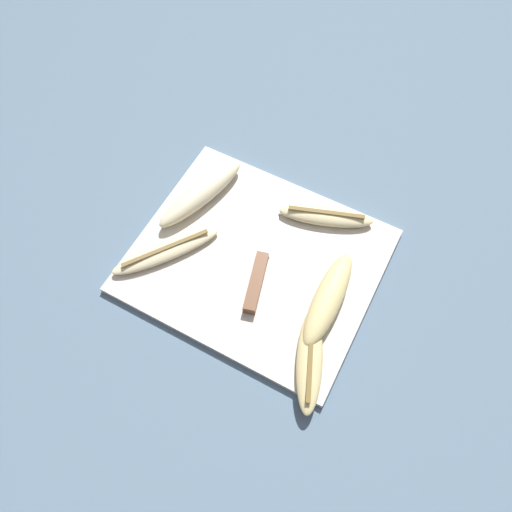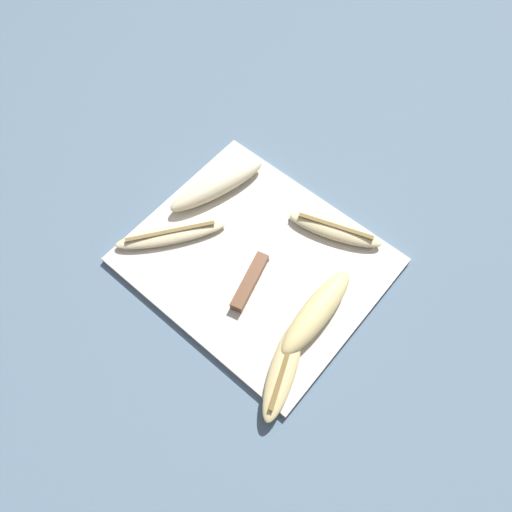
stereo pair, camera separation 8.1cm
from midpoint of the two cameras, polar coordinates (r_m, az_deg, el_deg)
The scene contains 8 objects.
ground_plane at distance 0.83m, azimuth 2.78°, elevation -0.97°, with size 4.00×4.00×0.00m, color slate.
cutting_board at distance 0.83m, azimuth 2.80°, elevation -0.78°, with size 0.39×0.33×0.01m.
knife at distance 0.80m, azimuth 2.71°, elevation -2.24°, with size 0.08×0.21×0.02m.
banana_soft_right at distance 0.85m, azimuth 11.73°, elevation 2.73°, with size 0.16×0.09×0.02m.
banana_golden_short at distance 0.77m, azimuth 9.93°, elevation -6.63°, with size 0.05×0.17×0.04m.
banana_cream_curved at distance 0.84m, azimuth -6.98°, elevation 2.22°, with size 0.14×0.17×0.02m.
banana_spotted_left at distance 0.75m, azimuth 6.29°, elevation -13.10°, with size 0.10×0.16×0.02m.
banana_bright_far at distance 0.88m, azimuth -1.82°, elevation 7.84°, with size 0.09×0.19×0.03m.
Camera 2 is at (0.24, -0.29, 0.74)m, focal length 35.00 mm.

